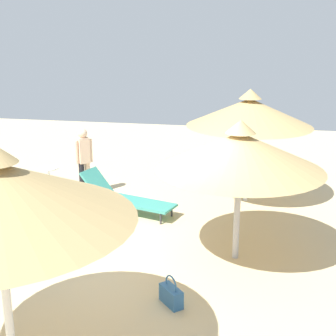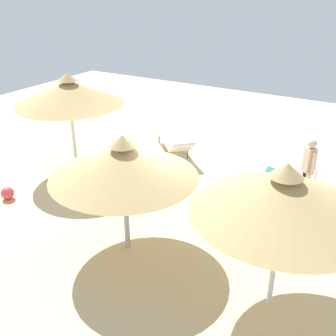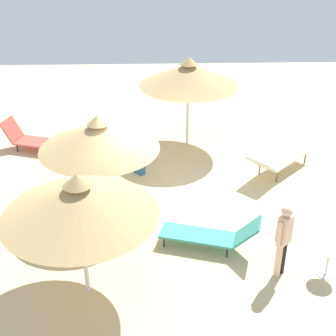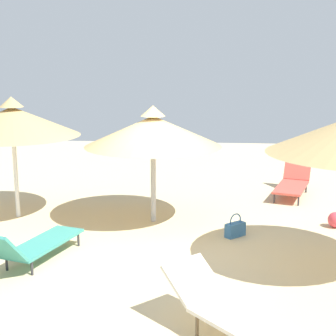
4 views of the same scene
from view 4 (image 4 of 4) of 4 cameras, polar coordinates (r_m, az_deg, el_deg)
name	(u,v)px [view 4 (image 4 of 4)]	position (r m, az deg, el deg)	size (l,w,h in m)	color
ground	(160,245)	(9.54, -0.91, -8.73)	(24.00, 24.00, 0.10)	beige
parasol_umbrella_back	(153,131)	(10.34, -1.71, 4.21)	(2.83, 2.83, 2.45)	#B2B2B7
parasol_umbrella_far_left	(12,121)	(11.12, -17.18, 5.07)	(2.83, 2.83, 2.61)	white
lounge_chair_center	(293,181)	(13.12, 13.97, -1.44)	(1.22, 2.03, 0.91)	#CC4C3F
lounge_chair_edge	(33,244)	(8.74, -15.04, -8.33)	(1.18, 2.24, 0.84)	teal
lounge_chair_near_right	(242,316)	(6.19, 8.33, -16.26)	(2.08, 2.12, 0.77)	silver
handbag	(235,229)	(9.88, 7.61, -6.84)	(0.42, 0.41, 0.46)	#336699
beach_ball	(336,220)	(10.86, 18.44, -5.58)	(0.32, 0.32, 0.32)	#D83F4C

